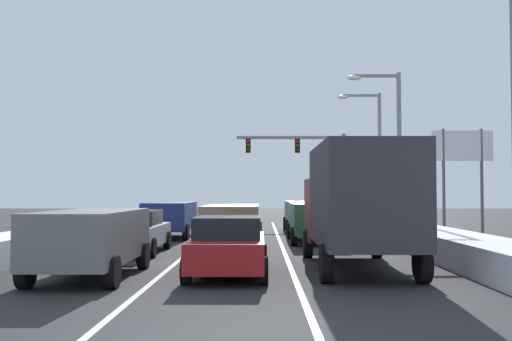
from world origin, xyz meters
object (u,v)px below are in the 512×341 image
(sedan_silver_left_lane_second, at_px, (135,231))
(sedan_red_center_lane_nearest, at_px, (228,245))
(street_lamp_right_far, at_px, (374,147))
(suv_tan_center_lane_second, at_px, (232,223))
(box_truck_right_lane_nearest, at_px, (357,201))
(suv_navy_left_lane_third, at_px, (170,216))
(suv_charcoal_right_lane_third, at_px, (304,213))
(traffic_light_gantry, at_px, (310,159))
(street_lamp_right_near, at_px, (503,66))
(suv_green_right_lane_second, at_px, (314,219))
(street_lamp_right_mid, at_px, (392,138))
(roadside_sign_right, at_px, (462,157))
(sedan_white_center_lane_third, at_px, (241,221))
(suv_gray_left_lane_nearest, at_px, (91,237))

(sedan_silver_left_lane_second, bearing_deg, sedan_red_center_lane_nearest, -56.78)
(street_lamp_right_far, bearing_deg, sedan_red_center_lane_nearest, -110.79)
(suv_tan_center_lane_second, height_order, sedan_silver_left_lane_second, suv_tan_center_lane_second)
(box_truck_right_lane_nearest, xyz_separation_m, suv_navy_left_lane_third, (-6.92, 11.33, -0.88))
(suv_charcoal_right_lane_third, bearing_deg, traffic_light_gantry, 82.87)
(suv_navy_left_lane_third, bearing_deg, street_lamp_right_near, -47.08)
(box_truck_right_lane_nearest, bearing_deg, traffic_light_gantry, 88.21)
(suv_green_right_lane_second, height_order, sedan_silver_left_lane_second, suv_green_right_lane_second)
(street_lamp_right_far, bearing_deg, street_lamp_right_mid, -93.26)
(suv_navy_left_lane_third, distance_m, street_lamp_right_mid, 11.49)
(suv_tan_center_lane_second, bearing_deg, suv_green_right_lane_second, 49.53)
(suv_tan_center_lane_second, bearing_deg, street_lamp_right_mid, 45.15)
(suv_navy_left_lane_third, height_order, roadside_sign_right, roadside_sign_right)
(sedan_white_center_lane_third, bearing_deg, suv_charcoal_right_lane_third, 49.45)
(sedan_white_center_lane_third, relative_size, suv_gray_left_lane_nearest, 0.92)
(suv_green_right_lane_second, xyz_separation_m, sedan_red_center_lane_nearest, (-3.12, -10.11, -0.25))
(street_lamp_right_mid, bearing_deg, sedan_white_center_lane_third, -174.24)
(box_truck_right_lane_nearest, xyz_separation_m, suv_tan_center_lane_second, (-3.72, 5.01, -0.88))
(sedan_red_center_lane_nearest, distance_m, street_lamp_right_far, 22.07)
(sedan_silver_left_lane_second, distance_m, suv_navy_left_lane_third, 7.02)
(suv_charcoal_right_lane_third, relative_size, suv_navy_left_lane_third, 1.00)
(suv_green_right_lane_second, bearing_deg, street_lamp_right_mid, 41.10)
(suv_green_right_lane_second, distance_m, street_lamp_right_far, 11.79)
(sedan_white_center_lane_third, height_order, street_lamp_right_far, street_lamp_right_far)
(sedan_white_center_lane_third, height_order, street_lamp_right_mid, street_lamp_right_mid)
(suv_charcoal_right_lane_third, bearing_deg, suv_navy_left_lane_third, -146.37)
(sedan_red_center_lane_nearest, xyz_separation_m, sedan_white_center_lane_third, (-0.11, 13.03, 0.00))
(sedan_white_center_lane_third, relative_size, street_lamp_right_mid, 0.56)
(suv_charcoal_right_lane_third, height_order, traffic_light_gantry, traffic_light_gantry)
(suv_charcoal_right_lane_third, bearing_deg, street_lamp_right_far, 36.75)
(suv_green_right_lane_second, relative_size, street_lamp_right_near, 0.52)
(sedan_red_center_lane_nearest, relative_size, street_lamp_right_far, 0.55)
(box_truck_right_lane_nearest, distance_m, roadside_sign_right, 16.67)
(suv_charcoal_right_lane_third, bearing_deg, street_lamp_right_near, -75.32)
(sedan_white_center_lane_third, relative_size, street_lamp_right_near, 0.47)
(traffic_light_gantry, relative_size, street_lamp_right_mid, 0.93)
(suv_green_right_lane_second, height_order, traffic_light_gantry, traffic_light_gantry)
(sedan_red_center_lane_nearest, bearing_deg, sedan_silver_left_lane_second, 123.22)
(traffic_light_gantry, height_order, street_lamp_right_far, street_lamp_right_far)
(traffic_light_gantry, xyz_separation_m, roadside_sign_right, (7.21, -9.45, -0.48))
(box_truck_right_lane_nearest, bearing_deg, suv_navy_left_lane_third, 121.43)
(suv_navy_left_lane_third, height_order, street_lamp_right_mid, street_lamp_right_mid)
(suv_navy_left_lane_third, bearing_deg, traffic_light_gantry, 58.71)
(suv_tan_center_lane_second, height_order, street_lamp_right_far, street_lamp_right_far)
(street_lamp_right_near, relative_size, street_lamp_right_mid, 1.17)
(suv_gray_left_lane_nearest, relative_size, sedan_silver_left_lane_second, 1.09)
(traffic_light_gantry, height_order, roadside_sign_right, traffic_light_gantry)
(suv_navy_left_lane_third, distance_m, street_lamp_right_far, 14.11)
(sedan_silver_left_lane_second, xyz_separation_m, suv_navy_left_lane_third, (0.16, 7.01, 0.25))
(suv_green_right_lane_second, bearing_deg, street_lamp_right_far, 65.75)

